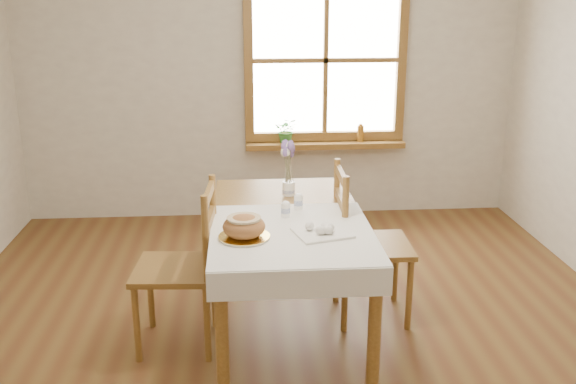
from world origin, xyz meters
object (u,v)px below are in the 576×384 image
chair_right (373,243)px  flower_vase (289,190)px  chair_left (175,267)px  dining_table (288,229)px  bread_plate (244,237)px

chair_right → flower_vase: size_ratio=11.11×
chair_left → chair_right: bearing=106.0°
chair_left → flower_vase: size_ratio=11.01×
dining_table → chair_left: size_ratio=1.60×
chair_right → flower_vase: 0.65m
chair_right → bread_plate: chair_right is taller
chair_left → chair_right: 1.25m
chair_right → chair_left: bearing=103.4°
dining_table → chair_right: 0.59m
dining_table → bread_plate: (-0.27, -0.37, 0.10)m
dining_table → chair_left: chair_left is taller
flower_vase → chair_right: bearing=-26.5°
bread_plate → flower_vase: size_ratio=2.99×
chair_left → flower_vase: (0.71, 0.52, 0.29)m
chair_right → bread_plate: 1.00m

